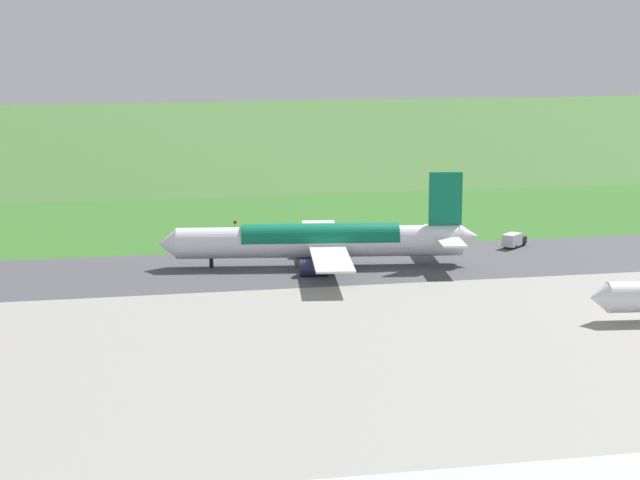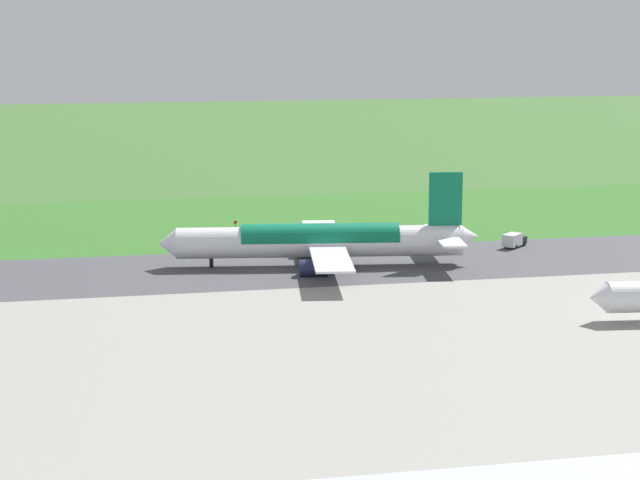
{
  "view_description": "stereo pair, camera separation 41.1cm",
  "coord_description": "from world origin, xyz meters",
  "px_view_note": "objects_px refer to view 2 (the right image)",
  "views": [
    {
      "loc": [
        29.32,
        181.57,
        40.55
      ],
      "look_at": [
        -8.14,
        0.0,
        4.5
      ],
      "focal_mm": 63.27,
      "sensor_mm": 36.0,
      "label": 1
    },
    {
      "loc": [
        28.92,
        181.66,
        40.55
      ],
      "look_at": [
        -8.14,
        0.0,
        4.5
      ],
      "focal_mm": 63.27,
      "sensor_mm": 36.0,
      "label": 2
    }
  ],
  "objects_px": {
    "no_stopping_sign": "(235,225)",
    "traffic_cone_orange": "(201,228)",
    "airliner_main": "(322,241)",
    "service_truck_fuel": "(514,240)"
  },
  "relations": [
    {
      "from": "no_stopping_sign",
      "to": "traffic_cone_orange",
      "type": "bearing_deg",
      "value": -31.24
    },
    {
      "from": "airliner_main",
      "to": "service_truck_fuel",
      "type": "distance_m",
      "value": 38.54
    },
    {
      "from": "airliner_main",
      "to": "service_truck_fuel",
      "type": "relative_size",
      "value": 9.32
    },
    {
      "from": "service_truck_fuel",
      "to": "no_stopping_sign",
      "type": "xyz_separation_m",
      "value": [
        47.82,
        -25.38,
        -0.05
      ]
    },
    {
      "from": "service_truck_fuel",
      "to": "no_stopping_sign",
      "type": "distance_m",
      "value": 54.14
    },
    {
      "from": "no_stopping_sign",
      "to": "traffic_cone_orange",
      "type": "height_order",
      "value": "no_stopping_sign"
    },
    {
      "from": "airliner_main",
      "to": "service_truck_fuel",
      "type": "height_order",
      "value": "airliner_main"
    },
    {
      "from": "no_stopping_sign",
      "to": "traffic_cone_orange",
      "type": "relative_size",
      "value": 4.11
    },
    {
      "from": "airliner_main",
      "to": "traffic_cone_orange",
      "type": "height_order",
      "value": "airliner_main"
    },
    {
      "from": "airliner_main",
      "to": "traffic_cone_orange",
      "type": "distance_m",
      "value": 41.52
    }
  ]
}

